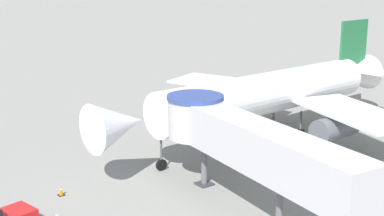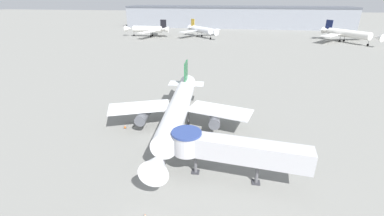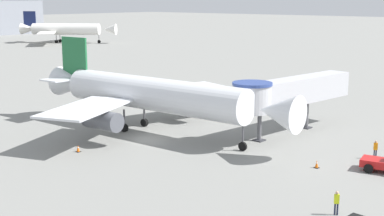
# 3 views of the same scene
# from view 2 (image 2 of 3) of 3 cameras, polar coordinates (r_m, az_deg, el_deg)

# --- Properties ---
(ground_plane) EXTENTS (800.00, 800.00, 0.00)m
(ground_plane) POSITION_cam_2_polar(r_m,az_deg,el_deg) (46.54, -6.62, -6.12)
(ground_plane) COLOR gray
(main_airplane) EXTENTS (27.55, 33.69, 10.08)m
(main_airplane) POSITION_cam_2_polar(r_m,az_deg,el_deg) (45.87, -3.20, -0.48)
(main_airplane) COLOR silver
(main_airplane) RESTS_ON ground_plane
(jet_bridge) EXTENTS (18.18, 5.17, 6.37)m
(jet_bridge) POSITION_cam_2_polar(r_m,az_deg,el_deg) (34.24, 8.11, -8.96)
(jet_bridge) COLOR #B7B7BC
(jet_bridge) RESTS_ON ground_plane
(traffic_cone_port_wing) EXTENTS (0.43, 0.43, 0.72)m
(traffic_cone_port_wing) POSITION_cam_2_polar(r_m,az_deg,el_deg) (50.20, -14.68, -4.00)
(traffic_cone_port_wing) COLOR black
(traffic_cone_port_wing) RESTS_ON ground_plane
(traffic_cone_near_nose) EXTENTS (0.43, 0.43, 0.72)m
(traffic_cone_near_nose) POSITION_cam_2_polar(r_m,az_deg,el_deg) (31.67, -10.34, -22.56)
(traffic_cone_near_nose) COLOR black
(traffic_cone_near_nose) RESTS_ON ground_plane
(traffic_cone_starboard_wing) EXTENTS (0.36, 0.36, 0.61)m
(traffic_cone_starboard_wing) POSITION_cam_2_polar(r_m,az_deg,el_deg) (44.62, 9.46, -7.29)
(traffic_cone_starboard_wing) COLOR black
(traffic_cone_starboard_wing) RESTS_ON ground_plane
(background_jet_black_tail) EXTENTS (27.52, 28.97, 10.06)m
(background_jet_black_tail) POSITION_cam_2_polar(r_m,az_deg,el_deg) (163.63, -9.63, 16.89)
(background_jet_black_tail) COLOR white
(background_jet_black_tail) RESTS_ON ground_plane
(background_jet_navy_tail) EXTENTS (30.31, 30.49, 10.56)m
(background_jet_navy_tail) POSITION_cam_2_polar(r_m,az_deg,el_deg) (163.26, 31.23, 13.98)
(background_jet_navy_tail) COLOR white
(background_jet_navy_tail) RESTS_ON ground_plane
(background_jet_gold_tail) EXTENTS (23.23, 23.27, 9.93)m
(background_jet_gold_tail) POSITION_cam_2_polar(r_m,az_deg,el_deg) (159.51, 2.07, 17.00)
(background_jet_gold_tail) COLOR silver
(background_jet_gold_tail) RESTS_ON ground_plane
(terminal_building) EXTENTS (168.65, 25.68, 15.59)m
(terminal_building) POSITION_cam_2_polar(r_m,az_deg,el_deg) (214.31, 9.72, 19.35)
(terminal_building) COLOR gray
(terminal_building) RESTS_ON ground_plane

